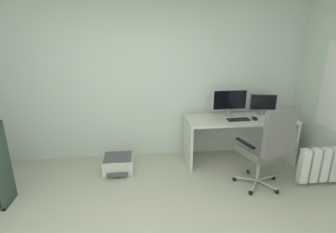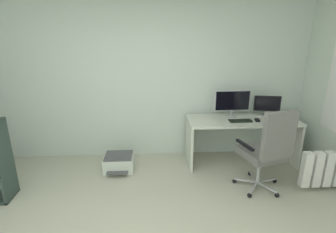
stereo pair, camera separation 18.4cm
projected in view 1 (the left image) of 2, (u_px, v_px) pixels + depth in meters
name	position (u px, v px, depth m)	size (l,w,h in m)	color
wall_back	(141.00, 77.00, 4.08)	(5.36, 0.10, 2.71)	silver
desk	(239.00, 129.00, 4.08)	(1.70, 0.67, 0.74)	silver
monitor_main	(230.00, 101.00, 4.06)	(0.58, 0.18, 0.43)	#B2B5B7
monitor_secondary	(263.00, 103.00, 4.15)	(0.41, 0.18, 0.33)	#B2B5B7
keyboard	(238.00, 120.00, 3.91)	(0.34, 0.13, 0.02)	black
computer_mouse	(255.00, 119.00, 3.93)	(0.06, 0.10, 0.03)	black
office_chair	(267.00, 146.00, 3.26)	(0.64, 0.69, 1.16)	#B7BABC
printer	(118.00, 163.00, 3.87)	(0.45, 0.47, 0.24)	silver
radiator	(334.00, 164.00, 3.46)	(0.99, 0.10, 0.49)	white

